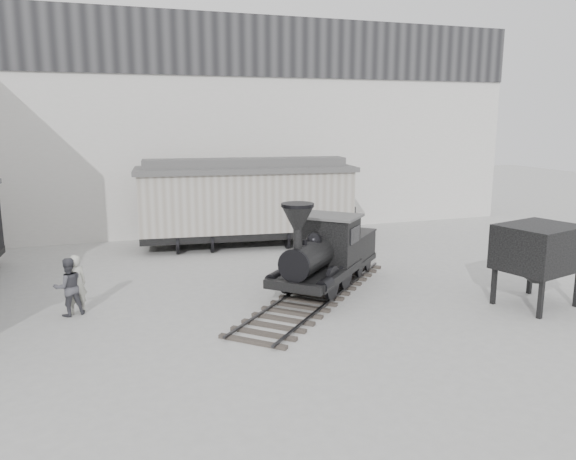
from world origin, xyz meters
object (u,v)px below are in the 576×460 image
object	(u,v)px
boxcar	(246,200)
visitor_b	(68,287)
visitor_a	(76,284)
locomotive	(324,257)
coal_hopper	(538,253)

from	to	relation	value
boxcar	visitor_b	bearing A→B (deg)	-128.59
visitor_a	visitor_b	xyz separation A→B (m)	(-0.20, -0.15, -0.02)
locomotive	coal_hopper	xyz separation A→B (m)	(5.89, -3.63, 0.50)
locomotive	visitor_b	bearing A→B (deg)	-137.57
visitor_b	coal_hopper	bearing A→B (deg)	148.59
visitor_b	coal_hopper	size ratio (longest dim) A/B	0.64
locomotive	visitor_b	size ratio (longest dim) A/B	4.52
visitor_a	locomotive	bearing A→B (deg)	158.06
locomotive	visitor_a	world-z (taller)	locomotive
locomotive	visitor_a	xyz separation A→B (m)	(-8.12, 0.37, -0.30)
boxcar	locomotive	bearing A→B (deg)	-78.19
boxcar	visitor_a	xyz separation A→B (m)	(-7.39, -7.43, -1.24)
locomotive	visitor_b	world-z (taller)	locomotive
locomotive	coal_hopper	distance (m)	6.94
boxcar	visitor_a	distance (m)	10.55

